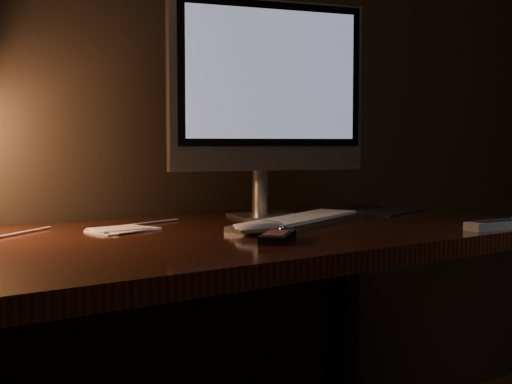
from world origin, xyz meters
TOP-DOWN VIEW (x-y plane):
  - desk at (0.00, 1.93)m, footprint 1.60×0.75m
  - monitor at (0.32, 2.02)m, footprint 0.50×0.19m
  - keyboard at (0.29, 1.86)m, footprint 0.46×0.28m
  - mousepad at (0.66, 1.97)m, footprint 0.29×0.26m
  - mouse at (0.10, 1.76)m, footprint 0.12×0.08m
  - media_remote at (0.07, 1.67)m, footprint 0.13×0.13m
  - tv_remote at (0.58, 1.52)m, footprint 0.18×0.07m
  - papers at (-0.10, 1.98)m, footprint 0.15×0.11m
  - cable at (-0.18, 2.04)m, footprint 0.53×0.22m

SIDE VIEW (x-z plane):
  - desk at x=0.00m, z-range 0.25..1.00m
  - mousepad at x=0.66m, z-range 0.75..0.75m
  - cable at x=-0.18m, z-range 0.75..0.75m
  - papers at x=-0.10m, z-range 0.75..0.76m
  - keyboard at x=0.29m, z-range 0.75..0.77m
  - media_remote at x=0.07m, z-range 0.75..0.77m
  - tv_remote at x=0.58m, z-range 0.75..0.77m
  - mouse at x=0.10m, z-range 0.75..0.77m
  - monitor at x=0.32m, z-range 0.80..1.34m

